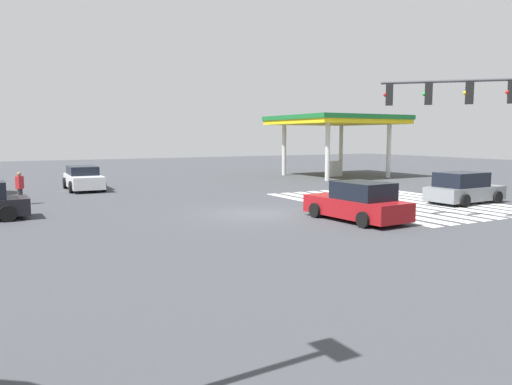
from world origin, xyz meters
The scene contains 8 objects.
ground_plane centered at (0.00, 0.00, 0.00)m, with size 113.15×113.15×0.00m, color #3D3F44.
crosswalk_markings centered at (0.00, -8.22, 0.00)m, with size 12.44×8.20×0.01m.
traffic_signal_mast centered at (-6.59, -6.59, 4.41)m, with size 4.97×4.97×5.76m.
car_0 centered at (-3.60, -2.69, 0.73)m, with size 4.64×2.29×1.59m.
car_1 centered at (-2.09, -10.89, 0.75)m, with size 2.25×4.22×1.59m.
car_2 centered at (13.89, 4.88, 0.73)m, with size 4.82×2.22×1.50m.
gas_station_canopy centered at (14.81, -15.79, 4.58)m, with size 9.09×9.09×5.10m.
pedestrian centered at (8.30, 8.89, 0.91)m, with size 0.41×0.41×1.63m.
Camera 1 is at (-19.04, 10.48, 3.40)m, focal length 35.00 mm.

